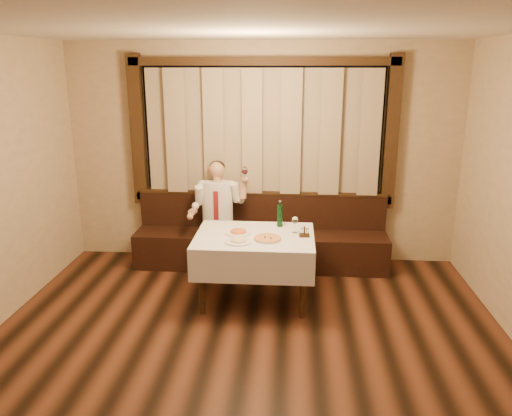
# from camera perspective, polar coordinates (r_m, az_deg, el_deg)

# --- Properties ---
(room) EXTENTS (5.01, 6.01, 2.81)m
(room) POSITION_cam_1_polar(r_m,az_deg,el_deg) (4.44, -0.91, 2.87)
(room) COLOR black
(room) RESTS_ON ground
(banquette) EXTENTS (3.20, 0.61, 0.94)m
(banquette) POSITION_cam_1_polar(r_m,az_deg,el_deg) (6.46, 0.55, -3.86)
(banquette) COLOR black
(banquette) RESTS_ON ground
(dining_table) EXTENTS (1.27, 0.97, 0.76)m
(dining_table) POSITION_cam_1_polar(r_m,az_deg,el_deg) (5.38, -0.16, -4.16)
(dining_table) COLOR black
(dining_table) RESTS_ON ground
(pizza) EXTENTS (0.30, 0.30, 0.03)m
(pizza) POSITION_cam_1_polar(r_m,az_deg,el_deg) (5.20, 1.32, -3.51)
(pizza) COLOR white
(pizza) RESTS_ON dining_table
(pasta_red) EXTENTS (0.28, 0.28, 0.10)m
(pasta_red) POSITION_cam_1_polar(r_m,az_deg,el_deg) (5.38, -2.04, -2.55)
(pasta_red) COLOR white
(pasta_red) RESTS_ON dining_table
(pasta_cream) EXTENTS (0.28, 0.28, 0.09)m
(pasta_cream) POSITION_cam_1_polar(r_m,az_deg,el_deg) (5.12, -2.02, -3.53)
(pasta_cream) COLOR white
(pasta_cream) RESTS_ON dining_table
(green_bottle) EXTENTS (0.07, 0.07, 0.30)m
(green_bottle) POSITION_cam_1_polar(r_m,az_deg,el_deg) (5.60, 2.74, -0.87)
(green_bottle) COLOR #11501E
(green_bottle) RESTS_ON dining_table
(table_wine_glass) EXTENTS (0.07, 0.07, 0.19)m
(table_wine_glass) POSITION_cam_1_polar(r_m,az_deg,el_deg) (5.38, 4.46, -1.48)
(table_wine_glass) COLOR white
(table_wine_glass) RESTS_ON dining_table
(cruet_caddy) EXTENTS (0.11, 0.06, 0.11)m
(cruet_caddy) POSITION_cam_1_polar(r_m,az_deg,el_deg) (5.30, 5.55, -2.89)
(cruet_caddy) COLOR black
(cruet_caddy) RESTS_ON dining_table
(seated_man) EXTENTS (0.73, 0.55, 1.36)m
(seated_man) POSITION_cam_1_polar(r_m,az_deg,el_deg) (6.28, -4.46, 0.18)
(seated_man) COLOR black
(seated_man) RESTS_ON ground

